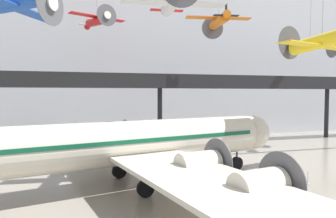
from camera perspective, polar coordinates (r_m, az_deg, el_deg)
The scene contains 12 objects.
ground_plane at distance 21.90m, azimuth 15.62°, elevation -17.42°, with size 260.00×260.00×0.00m, color gray.
hangar_back_wall at distance 53.14m, azimuth -3.84°, elevation 9.24°, with size 140.00×3.00×26.91m.
mezzanine_walkway at distance 43.50m, azimuth -1.26°, elevation 4.42°, with size 110.00×3.20×10.41m.
airliner_silver_main at distance 24.42m, azimuth -7.98°, elevation -6.56°, with size 30.90×35.68×10.35m.
suspended_plane_blue_trainer at distance 27.23m, azimuth -27.70°, elevation 17.36°, with size 7.89×8.79×8.82m.
suspended_plane_orange_highwing at distance 40.59m, azimuth 9.66°, elevation 16.15°, with size 8.59×7.06×6.32m.
suspended_plane_red_highwing at distance 44.80m, azimuth -13.38°, elevation 15.99°, with size 7.88×6.86×4.96m.
suspended_plane_silver_racer at distance 27.28m, azimuth 0.92°, elevation 19.99°, with size 9.05×7.39×7.50m.
suspended_plane_white_twin at distance 47.64m, azimuth 25.43°, elevation 11.02°, with size 7.45×9.00×8.74m.
suspended_plane_yellow_lowwing at distance 32.86m, azimuth 27.33°, elevation 11.38°, with size 9.96×8.29×10.12m.
stanchion_barrier at distance 28.35m, azimuth 25.08°, elevation -12.18°, with size 0.36×0.36×1.08m.
info_sign_pedestal at distance 27.52m, azimuth 22.77°, elevation -12.30°, with size 0.16×0.78×1.24m.
Camera 1 is at (-10.71, -17.55, 7.56)m, focal length 32.00 mm.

